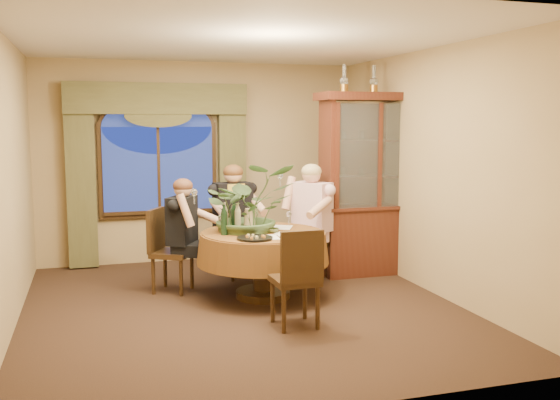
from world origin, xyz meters
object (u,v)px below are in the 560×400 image
object	(u,v)px
chair_back_right	(243,240)
chair_front_left	(295,277)
dining_table	(263,265)
china_cabinet	(372,184)
chair_right	(309,241)
wine_bottle_1	(234,216)
person_scarf	(233,222)
centerpiece_plant	(249,174)
person_pink	(312,222)
chair_back	(172,251)
oil_lamp_center	(374,79)
olive_bowl	(272,230)
wine_bottle_0	(224,220)
wine_bottle_2	(238,218)
oil_lamp_left	(344,79)
stoneware_vase	(250,220)
oil_lamp_right	(403,80)
wine_bottle_3	(225,217)
person_back	(182,235)

from	to	relation	value
chair_back_right	chair_front_left	bearing A→B (deg)	90.79
dining_table	china_cabinet	world-z (taller)	china_cabinet
chair_right	wine_bottle_1	distance (m)	1.23
chair_right	chair_back_right	size ratio (longest dim) A/B	1.00
person_scarf	centerpiece_plant	bearing A→B (deg)	82.80
chair_front_left	person_pink	xyz separation A→B (m)	(0.76, 1.62, 0.25)
chair_back	centerpiece_plant	size ratio (longest dim) A/B	0.84
oil_lamp_center	olive_bowl	distance (m)	2.47
oil_lamp_center	wine_bottle_1	size ratio (longest dim) A/B	1.03
person_pink	person_scarf	world-z (taller)	person_pink
chair_right	person_pink	distance (m)	0.26
chair_back_right	chair_front_left	world-z (taller)	same
chair_back	person_scarf	size ratio (longest dim) A/B	0.66
wine_bottle_0	wine_bottle_2	world-z (taller)	same
oil_lamp_left	chair_back	size ratio (longest dim) A/B	0.35
oil_lamp_left	oil_lamp_center	xyz separation A→B (m)	(0.41, 0.00, 0.00)
china_cabinet	wine_bottle_0	xyz separation A→B (m)	(-2.11, -0.78, -0.25)
chair_right	wine_bottle_0	world-z (taller)	wine_bottle_0
stoneware_vase	oil_lamp_center	bearing A→B (deg)	19.15
chair_right	wine_bottle_2	world-z (taller)	wine_bottle_2
person_scarf	centerpiece_plant	distance (m)	1.05
oil_lamp_center	stoneware_vase	bearing A→B (deg)	-160.85
oil_lamp_right	wine_bottle_0	distance (m)	3.08
dining_table	chair_back	xyz separation A→B (m)	(-0.94, 0.54, 0.10)
person_scarf	wine_bottle_1	size ratio (longest dim) A/B	4.39
wine_bottle_3	stoneware_vase	bearing A→B (deg)	-7.39
person_pink	person_scarf	distance (m)	0.99
wine_bottle_2	wine_bottle_0	bearing A→B (deg)	-151.84
wine_bottle_2	person_back	bearing A→B (deg)	140.25
chair_back	chair_right	bearing A→B (deg)	122.91
chair_back	person_back	xyz separation A→B (m)	(0.11, -0.05, 0.19)
person_back	person_scarf	bearing A→B (deg)	153.01
chair_right	olive_bowl	xyz separation A→B (m)	(-0.69, -0.72, 0.29)
centerpiece_plant	olive_bowl	size ratio (longest dim) A/B	7.47
oil_lamp_right	wine_bottle_3	bearing A→B (deg)	-166.66
chair_right	chair_back	world-z (taller)	same
chair_back_right	oil_lamp_right	bearing A→B (deg)	172.93
wine_bottle_2	chair_front_left	bearing A→B (deg)	-73.90
wine_bottle_1	chair_back	bearing A→B (deg)	152.02
oil_lamp_right	oil_lamp_center	bearing A→B (deg)	180.00
chair_front_left	olive_bowl	xyz separation A→B (m)	(0.05, 0.96, 0.29)
chair_right	wine_bottle_3	bearing A→B (deg)	74.03
oil_lamp_right	person_back	world-z (taller)	oil_lamp_right
chair_back	wine_bottle_0	world-z (taller)	wine_bottle_0
oil_lamp_center	chair_front_left	world-z (taller)	oil_lamp_center
oil_lamp_left	wine_bottle_0	xyz separation A→B (m)	(-1.71, -0.78, -1.59)
centerpiece_plant	person_back	bearing A→B (deg)	153.13
dining_table	wine_bottle_1	xyz separation A→B (m)	(-0.29, 0.19, 0.54)
oil_lamp_center	oil_lamp_left	bearing A→B (deg)	180.00
dining_table	oil_lamp_center	bearing A→B (deg)	23.22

